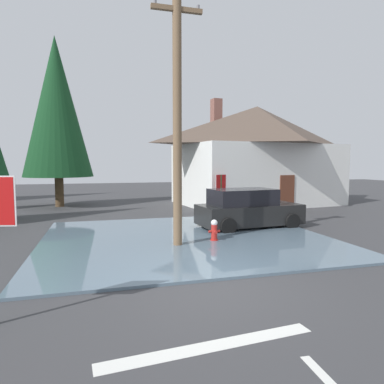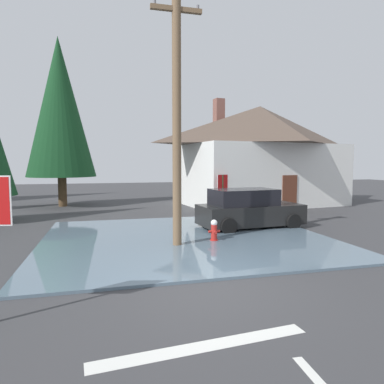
# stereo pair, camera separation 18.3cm
# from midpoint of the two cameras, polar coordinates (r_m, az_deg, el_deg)

# --- Properties ---
(ground_plane) EXTENTS (80.00, 80.00, 0.10)m
(ground_plane) POSITION_cam_midpoint_polar(r_m,az_deg,el_deg) (7.75, 2.69, -15.92)
(ground_plane) COLOR #38383A
(flood_puddle) EXTENTS (9.84, 8.80, 0.07)m
(flood_puddle) POSITION_cam_midpoint_polar(r_m,az_deg,el_deg) (12.23, -1.42, -7.70)
(flood_puddle) COLOR slate
(flood_puddle) RESTS_ON ground
(lane_stop_bar) EXTENTS (3.39, 0.59, 0.01)m
(lane_stop_bar) POSITION_cam_midpoint_polar(r_m,az_deg,el_deg) (5.52, 2.20, -24.38)
(lane_stop_bar) COLOR silver
(lane_stop_bar) RESTS_ON ground
(fire_hydrant) EXTENTS (0.39, 0.34, 0.78)m
(fire_hydrant) POSITION_cam_midpoint_polar(r_m,az_deg,el_deg) (11.70, 3.29, -6.55)
(fire_hydrant) COLOR #AD231E
(fire_hydrant) RESTS_ON ground
(utility_pole) EXTENTS (1.60, 0.28, 7.97)m
(utility_pole) POSITION_cam_midpoint_polar(r_m,az_deg,el_deg) (10.92, -2.97, 12.56)
(utility_pole) COLOR brown
(utility_pole) RESTS_ON ground
(stop_sign_far) EXTENTS (0.67, 0.33, 2.12)m
(stop_sign_far) POSITION_cam_midpoint_polar(r_m,az_deg,el_deg) (17.63, 4.56, 0.98)
(stop_sign_far) COLOR #1E4C28
(stop_sign_far) RESTS_ON ground
(house) EXTENTS (11.23, 8.20, 6.88)m
(house) POSITION_cam_midpoint_polar(r_m,az_deg,el_deg) (22.98, 10.52, 6.33)
(house) COLOR silver
(house) RESTS_ON ground
(parked_car) EXTENTS (4.42, 2.39, 1.63)m
(parked_car) POSITION_cam_midpoint_polar(r_m,az_deg,el_deg) (14.35, 8.89, -2.87)
(parked_car) COLOR black
(parked_car) RESTS_ON ground
(pine_tree_short_left) EXTENTS (4.12, 4.12, 10.31)m
(pine_tree_short_left) POSITION_cam_midpoint_polar(r_m,az_deg,el_deg) (22.84, -21.92, 13.01)
(pine_tree_short_left) COLOR #4C3823
(pine_tree_short_left) RESTS_ON ground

